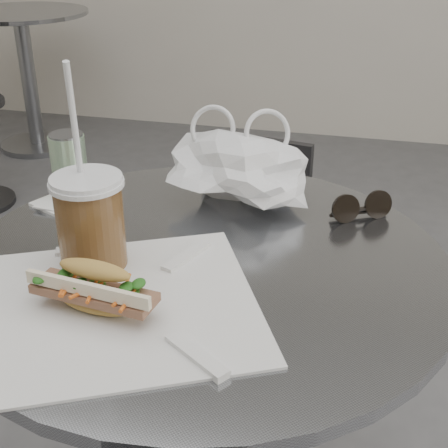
% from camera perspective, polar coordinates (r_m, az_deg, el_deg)
% --- Properties ---
extents(cafe_table, '(0.76, 0.76, 0.74)m').
position_cam_1_polar(cafe_table, '(1.12, -1.76, -15.25)').
color(cafe_table, slate).
rests_on(cafe_table, ground).
extents(bg_table, '(0.70, 0.70, 0.74)m').
position_cam_1_polar(bg_table, '(3.59, -17.59, 13.73)').
color(bg_table, slate).
rests_on(bg_table, ground).
extents(chair_far, '(0.36, 0.39, 0.69)m').
position_cam_1_polar(chair_far, '(1.69, 1.30, -5.69)').
color(chair_far, '#29292B').
rests_on(chair_far, ground).
extents(sandwich_paper, '(0.48, 0.47, 0.00)m').
position_cam_1_polar(sandwich_paper, '(0.86, -9.49, -7.34)').
color(sandwich_paper, white).
rests_on(sandwich_paper, cafe_table).
extents(banh_mi, '(0.22, 0.11, 0.07)m').
position_cam_1_polar(banh_mi, '(0.83, -11.73, -5.78)').
color(banh_mi, gold).
rests_on(banh_mi, sandwich_paper).
extents(iced_coffee, '(0.11, 0.11, 0.31)m').
position_cam_1_polar(iced_coffee, '(0.92, -12.12, 0.28)').
color(iced_coffee, brown).
rests_on(iced_coffee, cafe_table).
extents(sunglasses, '(0.11, 0.07, 0.05)m').
position_cam_1_polar(sunglasses, '(1.09, 12.42, 1.41)').
color(sunglasses, black).
rests_on(sunglasses, cafe_table).
extents(plastic_bag, '(0.28, 0.24, 0.12)m').
position_cam_1_polar(plastic_bag, '(1.12, 1.16, 5.01)').
color(plastic_bag, white).
rests_on(plastic_bag, cafe_table).
extents(napkin_stack, '(0.15, 0.15, 0.01)m').
position_cam_1_polar(napkin_stack, '(1.16, -13.54, 2.02)').
color(napkin_stack, white).
rests_on(napkin_stack, cafe_table).
extents(drink_can, '(0.06, 0.06, 0.12)m').
position_cam_1_polar(drink_can, '(1.17, -13.95, 5.15)').
color(drink_can, '#65A962').
rests_on(drink_can, cafe_table).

